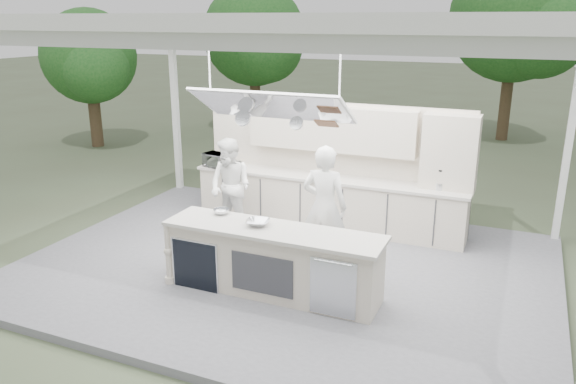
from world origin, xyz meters
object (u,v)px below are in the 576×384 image
at_px(demo_island, 271,261).
at_px(head_chef, 324,207).
at_px(sous_chef, 231,187).
at_px(back_counter, 327,201).

bearing_deg(demo_island, head_chef, 72.81).
xyz_separation_m(head_chef, sous_chef, (-1.99, 0.65, -0.10)).
relative_size(back_counter, sous_chef, 2.97).
relative_size(demo_island, sous_chef, 1.81).
relative_size(demo_island, head_chef, 1.63).
distance_m(demo_island, head_chef, 1.30).
height_order(demo_island, back_counter, same).
distance_m(head_chef, sous_chef, 2.09).
bearing_deg(sous_chef, head_chef, -6.03).
relative_size(head_chef, sous_chef, 1.11).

